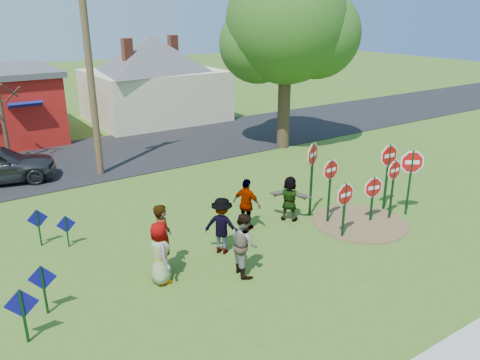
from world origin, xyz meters
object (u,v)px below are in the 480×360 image
object	(u,v)px
utility_pole	(89,59)
person_b	(163,238)
stop_sign_a	(345,199)
stop_sign_d	(389,161)
stop_sign_b	(312,161)
stop_sign_c	(394,176)
leafy_tree	(289,29)
person_a	(160,253)

from	to	relation	value
utility_pole	person_b	bearing A→B (deg)	-97.15
utility_pole	stop_sign_a	bearing A→B (deg)	-66.54
stop_sign_d	utility_pole	size ratio (longest dim) A/B	0.27
person_b	stop_sign_a	bearing A→B (deg)	-80.12
stop_sign_a	stop_sign_b	world-z (taller)	stop_sign_b
stop_sign_a	stop_sign_d	xyz separation A→B (m)	(2.84, 0.73, 0.54)
stop_sign_b	stop_sign_c	distance (m)	2.78
person_b	utility_pole	bearing A→B (deg)	15.54
stop_sign_a	utility_pole	size ratio (longest dim) A/B	0.21
stop_sign_b	leafy_tree	bearing A→B (deg)	33.02
utility_pole	leafy_tree	world-z (taller)	utility_pole
leafy_tree	person_a	bearing A→B (deg)	-142.55
person_a	leafy_tree	bearing A→B (deg)	-45.82
person_a	leafy_tree	distance (m)	14.86
stop_sign_b	person_b	world-z (taller)	stop_sign_b
stop_sign_d	person_b	bearing A→B (deg)	-179.75
stop_sign_a	utility_pole	xyz separation A→B (m)	(-4.47, 10.29, 3.67)
person_a	leafy_tree	xyz separation A→B (m)	(11.08, 8.49, 5.10)
stop_sign_c	stop_sign_d	distance (m)	0.86
stop_sign_b	person_a	xyz separation A→B (m)	(-6.18, -1.05, -1.15)
stop_sign_c	person_b	size ratio (longest dim) A/B	1.14
utility_pole	person_a	bearing A→B (deg)	-98.76
stop_sign_a	person_b	distance (m)	5.75
stop_sign_c	stop_sign_d	xyz separation A→B (m)	(0.48, 0.66, 0.28)
stop_sign_c	utility_pole	world-z (taller)	utility_pole
stop_sign_a	person_b	bearing A→B (deg)	165.70
stop_sign_c	utility_pole	distance (m)	12.75
stop_sign_c	leafy_tree	bearing A→B (deg)	71.23
stop_sign_b	person_b	size ratio (longest dim) A/B	1.41
stop_sign_a	utility_pole	bearing A→B (deg)	111.98
stop_sign_c	person_b	xyz separation A→B (m)	(-7.95, 1.20, -0.58)
stop_sign_a	stop_sign_d	distance (m)	2.98
stop_sign_b	utility_pole	world-z (taller)	utility_pole
person_a	person_b	bearing A→B (deg)	-27.64
stop_sign_d	utility_pole	world-z (taller)	utility_pole
stop_sign_b	stop_sign_c	xyz separation A→B (m)	(2.10, -1.76, -0.45)
stop_sign_a	person_a	world-z (taller)	stop_sign_a
stop_sign_a	stop_sign_c	world-z (taller)	stop_sign_c
stop_sign_d	stop_sign_b	bearing A→B (deg)	160.75
leafy_tree	stop_sign_c	bearing A→B (deg)	-106.91
person_a	utility_pole	size ratio (longest dim) A/B	0.18
person_a	person_b	size ratio (longest dim) A/B	0.87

